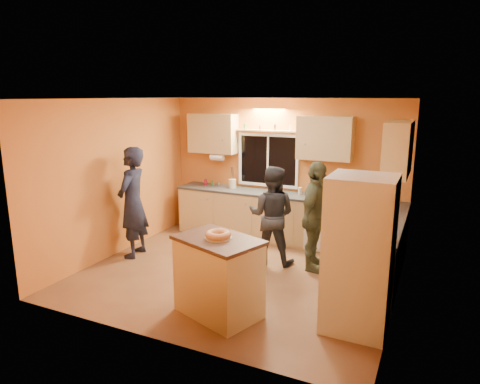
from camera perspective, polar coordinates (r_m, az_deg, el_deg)
The scene contains 14 objects.
ground at distance 6.61m, azimuth -0.30°, elevation -10.82°, with size 4.50×4.50×0.00m, color brown.
room_shell at distance 6.47m, azimuth 2.21°, elevation 3.61°, with size 4.54×4.04×2.61m.
back_counter at distance 7.93m, azimuth 5.04°, elevation -3.34°, with size 4.23×0.62×0.90m.
right_counter at distance 6.40m, azimuth 17.87°, elevation -7.94°, with size 0.62×1.84×0.90m.
refrigerator at distance 5.04m, azimuth 15.59°, elevation -8.00°, with size 0.72×0.70×1.80m, color silver.
island at distance 5.31m, azimuth -2.87°, elevation -11.13°, with size 1.19×0.99×0.98m.
bundt_pastry at distance 5.12m, azimuth -2.93°, elevation -5.71°, with size 0.31×0.31×0.09m, color tan.
person_left at distance 7.26m, azimuth -14.13°, elevation -1.37°, with size 0.67×0.44×1.84m, color black.
person_center at distance 6.81m, azimuth 4.25°, elevation -3.10°, with size 0.77×0.60×1.58m, color black.
person_right at distance 6.60m, azimuth 9.97°, elevation -3.28°, with size 0.99×0.41×1.69m, color #343924.
mixing_bowl at distance 7.51m, azimuth 12.90°, elevation -0.61°, with size 0.39×0.39×0.10m, color black.
utensil_crock at distance 8.23m, azimuth -1.03°, elevation 1.13°, with size 0.14×0.14×0.17m, color beige.
potted_plant at distance 5.75m, azimuth 17.54°, elevation -4.05°, with size 0.25×0.22×0.28m, color gray.
red_box at distance 7.00m, azimuth 18.48°, elevation -2.05°, with size 0.16×0.12×0.07m, color #AE1A34.
Camera 1 is at (2.59, -5.48, 2.65)m, focal length 32.00 mm.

